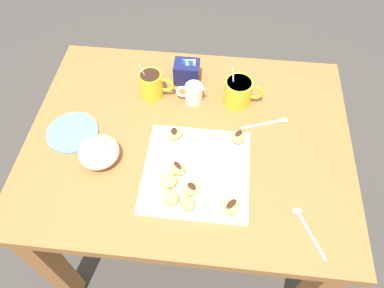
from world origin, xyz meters
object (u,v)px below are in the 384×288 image
at_px(beignet_0, 170,198).
at_px(beignet_4, 231,207).
at_px(dining_table, 189,159).
at_px(coffee_mug_yellow_right, 239,91).
at_px(sugar_caddy, 187,72).
at_px(beignet_7, 238,137).
at_px(pastry_plate_square, 196,171).
at_px(beignet_3, 168,181).
at_px(ice_cream_bowl, 98,151).
at_px(beignet_2, 174,134).
at_px(beignet_5, 192,189).
at_px(saucer_sky_left, 73,132).
at_px(coffee_mug_yellow_left, 152,84).
at_px(beignet_6, 187,204).
at_px(beignet_1, 178,169).
at_px(cream_pitcher_white, 194,93).

relative_size(beignet_0, beignet_4, 0.98).
relative_size(dining_table, coffee_mug_yellow_right, 7.40).
height_order(dining_table, sugar_caddy, sugar_caddy).
bearing_deg(beignet_7, pastry_plate_square, -134.22).
relative_size(beignet_3, beignet_4, 0.96).
bearing_deg(sugar_caddy, ice_cream_bowl, -121.44).
distance_m(beignet_0, beignet_3, 0.06).
bearing_deg(coffee_mug_yellow_right, beignet_2, -135.58).
distance_m(dining_table, beignet_5, 0.26).
height_order(ice_cream_bowl, beignet_4, ice_cream_bowl).
relative_size(dining_table, beignet_0, 20.10).
bearing_deg(beignet_0, beignet_5, 31.61).
bearing_deg(beignet_3, beignet_5, -15.16).
distance_m(coffee_mug_yellow_right, beignet_4, 0.43).
distance_m(dining_table, ice_cream_bowl, 0.33).
bearing_deg(saucer_sky_left, ice_cream_bowl, -36.77).
bearing_deg(ice_cream_bowl, beignet_0, -28.43).
relative_size(dining_table, coffee_mug_yellow_left, 7.14).
bearing_deg(beignet_2, beignet_5, -68.06).
distance_m(pastry_plate_square, beignet_5, 0.08).
distance_m(beignet_6, beignet_7, 0.28).
bearing_deg(coffee_mug_yellow_left, ice_cream_bowl, -111.99).
height_order(coffee_mug_yellow_right, beignet_3, coffee_mug_yellow_right).
bearing_deg(beignet_7, dining_table, 176.62).
height_order(beignet_1, beignet_2, beignet_1).
bearing_deg(ice_cream_bowl, coffee_mug_yellow_right, 34.64).
xyz_separation_m(cream_pitcher_white, beignet_2, (-0.04, -0.18, -0.01)).
distance_m(coffee_mug_yellow_left, beignet_7, 0.36).
height_order(sugar_caddy, beignet_4, sugar_caddy).
relative_size(coffee_mug_yellow_right, beignet_5, 2.69).
bearing_deg(beignet_7, beignet_6, -118.30).
xyz_separation_m(beignet_3, beignet_6, (0.06, -0.07, 0.00)).
relative_size(cream_pitcher_white, beignet_6, 2.28).
bearing_deg(dining_table, sugar_caddy, 97.72).
height_order(dining_table, beignet_7, beignet_7).
relative_size(cream_pitcher_white, sugar_caddy, 0.99).
bearing_deg(dining_table, saucer_sky_left, -176.50).
distance_m(cream_pitcher_white, saucer_sky_left, 0.43).
bearing_deg(beignet_5, beignet_6, -97.98).
height_order(coffee_mug_yellow_right, beignet_2, coffee_mug_yellow_right).
bearing_deg(coffee_mug_yellow_right, beignet_3, -117.60).
xyz_separation_m(beignet_4, beignet_7, (0.01, 0.24, 0.00)).
relative_size(pastry_plate_square, sugar_caddy, 2.98).
distance_m(cream_pitcher_white, beignet_7, 0.23).
xyz_separation_m(beignet_0, beignet_5, (0.06, 0.03, -0.00)).
xyz_separation_m(pastry_plate_square, beignet_2, (-0.08, 0.12, 0.02)).
distance_m(dining_table, beignet_6, 0.30).
height_order(cream_pitcher_white, beignet_3, cream_pitcher_white).
bearing_deg(beignet_7, saucer_sky_left, -178.52).
xyz_separation_m(sugar_caddy, beignet_6, (0.06, -0.52, -0.01)).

